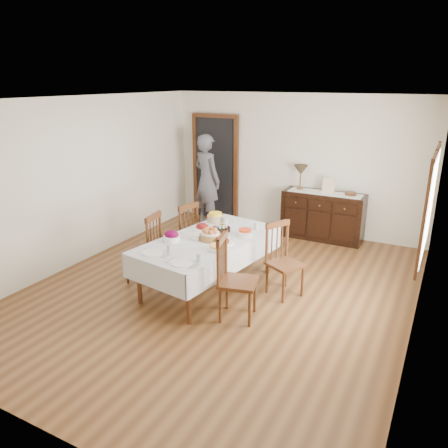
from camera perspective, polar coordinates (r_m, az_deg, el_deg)
The scene contains 26 objects.
ground at distance 6.25m, azimuth -0.43°, elevation -8.55°, with size 6.00×6.00×0.00m, color brown.
room_shell at distance 6.13m, azimuth 0.20°, elevation 7.19°, with size 5.02×6.02×2.65m.
dining_table at distance 6.06m, azimuth -2.12°, elevation -2.72°, with size 1.41×2.29×0.74m.
chair_left_near at distance 6.40m, azimuth -10.14°, elevation -3.01°, with size 0.49×0.49×1.04m.
chair_left_far at distance 6.91m, azimuth -5.38°, elevation -1.22°, with size 0.51×0.51×1.03m.
chair_right_near at distance 5.35m, azimuth 1.27°, elevation -6.94°, with size 0.54×0.54×1.07m.
chair_right_far at distance 5.99m, azimuth 7.70°, elevation -4.55°, with size 0.57×0.57×1.01m.
sideboard at distance 8.23m, azimuth 12.77°, elevation 1.06°, with size 1.47×0.53×0.88m.
person at distance 8.75m, azimuth -2.24°, elevation 6.14°, with size 0.61×0.39×1.95m, color #5A5A66.
bread_basket at distance 5.96m, azimuth -1.83°, elevation -1.42°, with size 0.29×0.29×0.17m.
egg_basket at distance 6.32m, azimuth -0.35°, elevation -0.55°, with size 0.26×0.26×0.11m.
ham_platter_a at distance 6.40m, azimuth -2.86°, elevation -0.43°, with size 0.30×0.30×0.11m.
ham_platter_b at distance 5.85m, azimuth -0.19°, elevation -2.26°, with size 0.30×0.30×0.11m.
beet_bowl at distance 5.96m, azimuth -6.86°, elevation -1.64°, with size 0.22×0.22×0.15m.
carrot_bowl at distance 6.13m, azimuth 2.77°, elevation -1.14°, with size 0.24×0.24×0.10m.
pineapple_bowl at distance 6.72m, azimuth -1.13°, elevation 0.85°, with size 0.26×0.26×0.15m.
casserole_dish at distance 5.61m, azimuth -0.88°, elevation -3.11°, with size 0.22×0.22×0.08m.
butter_dish at distance 5.99m, azimuth -3.76°, elevation -1.73°, with size 0.15×0.11×0.07m.
setting_left at distance 5.60m, azimuth -8.60°, elevation -3.55°, with size 0.44×0.31×0.10m.
setting_right at distance 5.27m, azimuth -4.83°, elevation -4.86°, with size 0.44×0.31×0.10m.
glass_far_a at distance 6.61m, azimuth 0.16°, elevation 0.43°, with size 0.07×0.07×0.11m.
glass_far_b at distance 6.40m, azimuth 4.23°, elevation -0.26°, with size 0.06×0.06×0.10m.
runner at distance 8.07m, azimuth 13.08°, elevation 3.98°, with size 1.30×0.35×0.01m.
table_lamp at distance 8.17m, azimuth 9.99°, elevation 6.88°, with size 0.26×0.26×0.46m.
picture_frame at distance 8.03m, azimuth 13.50°, elevation 4.87°, with size 0.22×0.08×0.28m.
deco_bowl at distance 8.01m, azimuth 16.21°, elevation 3.80°, with size 0.20×0.20×0.06m.
Camera 1 is at (2.64, -4.90, 2.84)m, focal length 35.00 mm.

